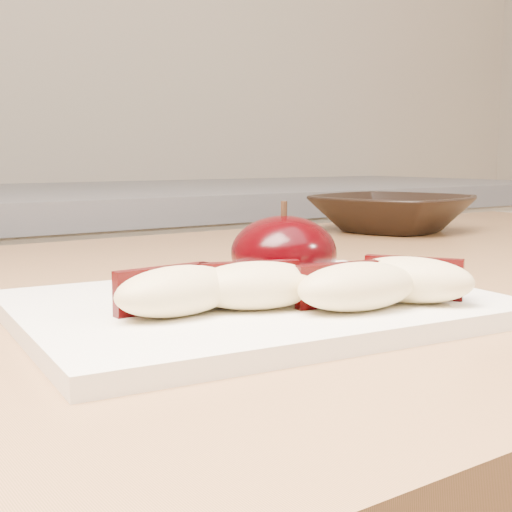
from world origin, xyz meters
TOP-DOWN VIEW (x-y plane):
  - cutting_board at (0.02, 0.39)m, footprint 0.29×0.23m
  - apple_half at (0.07, 0.43)m, footprint 0.09×0.09m
  - apple_wedge_a at (-0.04, 0.38)m, footprint 0.07×0.04m
  - apple_wedge_b at (-0.00, 0.36)m, footprint 0.08×0.06m
  - apple_wedge_c at (0.04, 0.33)m, footprint 0.08×0.05m
  - apple_wedge_d at (0.08, 0.33)m, footprint 0.07×0.08m
  - bowl at (0.43, 0.68)m, footprint 0.23×0.23m

SIDE VIEW (x-z plane):
  - cutting_board at x=0.02m, z-range 0.90..0.91m
  - bowl at x=0.43m, z-range 0.90..0.95m
  - apple_wedge_a at x=-0.04m, z-range 0.91..0.94m
  - apple_wedge_b at x=0.00m, z-range 0.91..0.94m
  - apple_wedge_c at x=0.04m, z-range 0.91..0.94m
  - apple_wedge_d at x=0.08m, z-range 0.91..0.94m
  - apple_half at x=0.07m, z-range 0.90..0.96m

